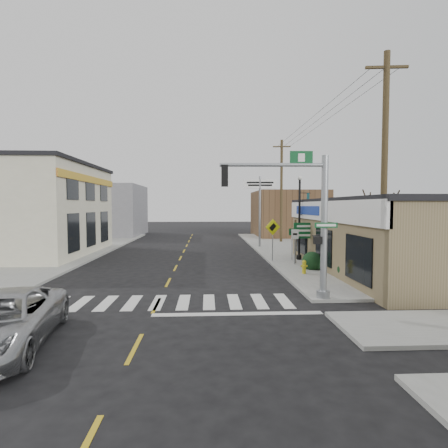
{
  "coord_description": "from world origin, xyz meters",
  "views": [
    {
      "loc": [
        1.93,
        -13.22,
        3.8
      ],
      "look_at": [
        2.86,
        5.77,
        2.8
      ],
      "focal_mm": 28.0,
      "sensor_mm": 36.0,
      "label": 1
    }
  ],
  "objects_px": {
    "dance_center_sign": "(260,193)",
    "utility_pole_far": "(281,190)",
    "lamp_post": "(300,211)",
    "utility_pole_near": "(384,170)",
    "bare_tree": "(381,197)",
    "traffic_signal_pole": "(307,211)",
    "suv": "(0,322)",
    "fire_hydrant": "(304,266)",
    "guide_sign": "(306,235)"
  },
  "relations": [
    {
      "from": "bare_tree",
      "to": "lamp_post",
      "type": "bearing_deg",
      "value": 108.81
    },
    {
      "from": "suv",
      "to": "utility_pole_near",
      "type": "bearing_deg",
      "value": 13.35
    },
    {
      "from": "bare_tree",
      "to": "utility_pole_near",
      "type": "relative_size",
      "value": 0.51
    },
    {
      "from": "suv",
      "to": "lamp_post",
      "type": "height_order",
      "value": "lamp_post"
    },
    {
      "from": "lamp_post",
      "to": "bare_tree",
      "type": "distance_m",
      "value": 6.99
    },
    {
      "from": "guide_sign",
      "to": "bare_tree",
      "type": "relative_size",
      "value": 0.54
    },
    {
      "from": "suv",
      "to": "utility_pole_near",
      "type": "height_order",
      "value": "utility_pole_near"
    },
    {
      "from": "suv",
      "to": "traffic_signal_pole",
      "type": "xyz_separation_m",
      "value": [
        9.41,
        4.19,
        2.85
      ]
    },
    {
      "from": "utility_pole_far",
      "to": "fire_hydrant",
      "type": "bearing_deg",
      "value": -92.06
    },
    {
      "from": "bare_tree",
      "to": "fire_hydrant",
      "type": "bearing_deg",
      "value": 153.51
    },
    {
      "from": "guide_sign",
      "to": "dance_center_sign",
      "type": "xyz_separation_m",
      "value": [
        -1.52,
        9.3,
        2.98
      ]
    },
    {
      "from": "dance_center_sign",
      "to": "traffic_signal_pole",
      "type": "bearing_deg",
      "value": -91.0
    },
    {
      "from": "lamp_post",
      "to": "dance_center_sign",
      "type": "xyz_separation_m",
      "value": [
        -1.59,
        7.75,
        1.49
      ]
    },
    {
      "from": "suv",
      "to": "guide_sign",
      "type": "relative_size",
      "value": 1.9
    },
    {
      "from": "utility_pole_near",
      "to": "utility_pole_far",
      "type": "distance_m",
      "value": 20.62
    },
    {
      "from": "lamp_post",
      "to": "guide_sign",
      "type": "bearing_deg",
      "value": -103.64
    },
    {
      "from": "utility_pole_far",
      "to": "utility_pole_near",
      "type": "bearing_deg",
      "value": -84.15
    },
    {
      "from": "suv",
      "to": "dance_center_sign",
      "type": "bearing_deg",
      "value": 56.16
    },
    {
      "from": "lamp_post",
      "to": "fire_hydrant",
      "type": "bearing_deg",
      "value": -113.91
    },
    {
      "from": "suv",
      "to": "utility_pole_far",
      "type": "bearing_deg",
      "value": 54.57
    },
    {
      "from": "traffic_signal_pole",
      "to": "lamp_post",
      "type": "relative_size",
      "value": 1.02
    },
    {
      "from": "guide_sign",
      "to": "utility_pole_near",
      "type": "distance_m",
      "value": 8.07
    },
    {
      "from": "traffic_signal_pole",
      "to": "utility_pole_near",
      "type": "xyz_separation_m",
      "value": [
        3.63,
        1.09,
        1.75
      ]
    },
    {
      "from": "suv",
      "to": "traffic_signal_pole",
      "type": "bearing_deg",
      "value": 15.31
    },
    {
      "from": "bare_tree",
      "to": "utility_pole_far",
      "type": "relative_size",
      "value": 0.51
    },
    {
      "from": "bare_tree",
      "to": "utility_pole_near",
      "type": "xyz_separation_m",
      "value": [
        -1.0,
        -2.18,
        1.11
      ]
    },
    {
      "from": "traffic_signal_pole",
      "to": "bare_tree",
      "type": "relative_size",
      "value": 1.11
    },
    {
      "from": "suv",
      "to": "guide_sign",
      "type": "height_order",
      "value": "guide_sign"
    },
    {
      "from": "guide_sign",
      "to": "bare_tree",
      "type": "bearing_deg",
      "value": -70.48
    },
    {
      "from": "lamp_post",
      "to": "utility_pole_near",
      "type": "xyz_separation_m",
      "value": [
        1.24,
        -8.75,
        1.91
      ]
    },
    {
      "from": "lamp_post",
      "to": "utility_pole_near",
      "type": "height_order",
      "value": "utility_pole_near"
    },
    {
      "from": "traffic_signal_pole",
      "to": "dance_center_sign",
      "type": "distance_m",
      "value": 17.66
    },
    {
      "from": "fire_hydrant",
      "to": "lamp_post",
      "type": "relative_size",
      "value": 0.13
    },
    {
      "from": "dance_center_sign",
      "to": "fire_hydrant",
      "type": "bearing_deg",
      "value": -86.14
    },
    {
      "from": "dance_center_sign",
      "to": "bare_tree",
      "type": "relative_size",
      "value": 1.21
    },
    {
      "from": "bare_tree",
      "to": "utility_pole_far",
      "type": "height_order",
      "value": "utility_pole_far"
    },
    {
      "from": "lamp_post",
      "to": "utility_pole_near",
      "type": "distance_m",
      "value": 9.04
    },
    {
      "from": "fire_hydrant",
      "to": "utility_pole_near",
      "type": "xyz_separation_m",
      "value": [
        2.33,
        -3.84,
        4.8
      ]
    },
    {
      "from": "dance_center_sign",
      "to": "utility_pole_far",
      "type": "xyz_separation_m",
      "value": [
        2.82,
        4.12,
        0.5
      ]
    },
    {
      "from": "dance_center_sign",
      "to": "utility_pole_far",
      "type": "height_order",
      "value": "utility_pole_far"
    },
    {
      "from": "dance_center_sign",
      "to": "utility_pole_near",
      "type": "distance_m",
      "value": 16.75
    },
    {
      "from": "lamp_post",
      "to": "utility_pole_far",
      "type": "bearing_deg",
      "value": 72.67
    },
    {
      "from": "guide_sign",
      "to": "lamp_post",
      "type": "xyz_separation_m",
      "value": [
        0.06,
        1.55,
        1.48
      ]
    },
    {
      "from": "suv",
      "to": "utility_pole_near",
      "type": "xyz_separation_m",
      "value": [
        13.05,
        5.29,
        4.6
      ]
    },
    {
      "from": "dance_center_sign",
      "to": "utility_pole_near",
      "type": "relative_size",
      "value": 0.62
    },
    {
      "from": "lamp_post",
      "to": "utility_pole_near",
      "type": "bearing_deg",
      "value": -93.32
    },
    {
      "from": "dance_center_sign",
      "to": "bare_tree",
      "type": "xyz_separation_m",
      "value": [
        3.82,
        -14.32,
        -0.69
      ]
    },
    {
      "from": "dance_center_sign",
      "to": "utility_pole_far",
      "type": "relative_size",
      "value": 0.61
    },
    {
      "from": "suv",
      "to": "bare_tree",
      "type": "relative_size",
      "value": 1.02
    },
    {
      "from": "lamp_post",
      "to": "bare_tree",
      "type": "bearing_deg",
      "value": -82.57
    }
  ]
}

